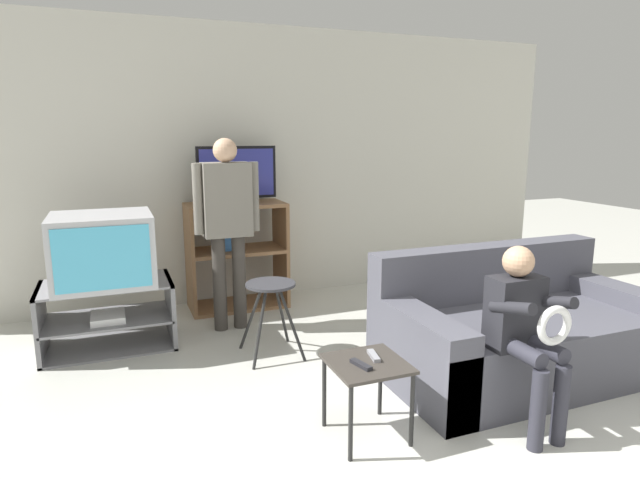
{
  "coord_description": "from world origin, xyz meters",
  "views": [
    {
      "loc": [
        -1.45,
        -1.16,
        1.62
      ],
      "look_at": [
        -0.15,
        2.14,
        0.9
      ],
      "focal_mm": 30.0,
      "sensor_mm": 36.0,
      "label": 1
    }
  ],
  "objects_px": {
    "snack_table": "(367,373)",
    "person_seated_child": "(524,323)",
    "folding_stool": "(271,295)",
    "tv_stand": "(108,316)",
    "television_main": "(103,249)",
    "media_shelf": "(237,255)",
    "remote_control_white": "(374,356)",
    "person_standing_adult": "(227,216)",
    "remote_control_black": "(361,365)",
    "couch": "(516,333)",
    "television_flat": "(237,176)"
  },
  "relations": [
    {
      "from": "snack_table",
      "to": "person_seated_child",
      "type": "height_order",
      "value": "person_seated_child"
    },
    {
      "from": "folding_stool",
      "to": "tv_stand",
      "type": "bearing_deg",
      "value": 151.99
    },
    {
      "from": "television_main",
      "to": "snack_table",
      "type": "xyz_separation_m",
      "value": [
        1.28,
        -1.8,
        -0.4
      ]
    },
    {
      "from": "media_shelf",
      "to": "remote_control_white",
      "type": "bearing_deg",
      "value": -85.1
    },
    {
      "from": "remote_control_white",
      "to": "person_standing_adult",
      "type": "distance_m",
      "value": 1.95
    },
    {
      "from": "snack_table",
      "to": "remote_control_black",
      "type": "height_order",
      "value": "remote_control_black"
    },
    {
      "from": "television_main",
      "to": "tv_stand",
      "type": "bearing_deg",
      "value": 99.45
    },
    {
      "from": "remote_control_black",
      "to": "couch",
      "type": "distance_m",
      "value": 1.4
    },
    {
      "from": "tv_stand",
      "to": "couch",
      "type": "xyz_separation_m",
      "value": [
        2.57,
        -1.49,
        0.03
      ]
    },
    {
      "from": "television_flat",
      "to": "couch",
      "type": "xyz_separation_m",
      "value": [
        1.4,
        -2.1,
        -0.94
      ]
    },
    {
      "from": "remote_control_black",
      "to": "person_seated_child",
      "type": "relative_size",
      "value": 0.14
    },
    {
      "from": "folding_stool",
      "to": "remote_control_black",
      "type": "xyz_separation_m",
      "value": [
        0.11,
        -1.26,
        -0.02
      ]
    },
    {
      "from": "television_main",
      "to": "remote_control_black",
      "type": "relative_size",
      "value": 4.9
    },
    {
      "from": "remote_control_white",
      "to": "person_standing_adult",
      "type": "height_order",
      "value": "person_standing_adult"
    },
    {
      "from": "tv_stand",
      "to": "person_seated_child",
      "type": "height_order",
      "value": "person_seated_child"
    },
    {
      "from": "tv_stand",
      "to": "remote_control_white",
      "type": "xyz_separation_m",
      "value": [
        1.34,
        -1.78,
        0.19
      ]
    },
    {
      "from": "media_shelf",
      "to": "person_standing_adult",
      "type": "xyz_separation_m",
      "value": [
        -0.19,
        -0.54,
        0.45
      ]
    },
    {
      "from": "tv_stand",
      "to": "television_main",
      "type": "xyz_separation_m",
      "value": [
        0.0,
        -0.01,
        0.52
      ]
    },
    {
      "from": "tv_stand",
      "to": "television_flat",
      "type": "relative_size",
      "value": 1.31
    },
    {
      "from": "folding_stool",
      "to": "snack_table",
      "type": "height_order",
      "value": "folding_stool"
    },
    {
      "from": "snack_table",
      "to": "couch",
      "type": "bearing_deg",
      "value": 14.38
    },
    {
      "from": "folding_stool",
      "to": "person_standing_adult",
      "type": "bearing_deg",
      "value": 104.05
    },
    {
      "from": "folding_stool",
      "to": "person_seated_child",
      "type": "distance_m",
      "value": 1.76
    },
    {
      "from": "media_shelf",
      "to": "folding_stool",
      "type": "height_order",
      "value": "media_shelf"
    },
    {
      "from": "television_main",
      "to": "person_standing_adult",
      "type": "bearing_deg",
      "value": 4.54
    },
    {
      "from": "television_flat",
      "to": "snack_table",
      "type": "relative_size",
      "value": 1.69
    },
    {
      "from": "television_flat",
      "to": "person_standing_adult",
      "type": "xyz_separation_m",
      "value": [
        -0.21,
        -0.56,
        -0.27
      ]
    },
    {
      "from": "remote_control_black",
      "to": "television_flat",
      "type": "bearing_deg",
      "value": 77.17
    },
    {
      "from": "tv_stand",
      "to": "remote_control_white",
      "type": "height_order",
      "value": "tv_stand"
    },
    {
      "from": "snack_table",
      "to": "person_standing_adult",
      "type": "xyz_separation_m",
      "value": [
        -0.33,
        1.88,
        0.59
      ]
    },
    {
      "from": "tv_stand",
      "to": "television_flat",
      "type": "distance_m",
      "value": 1.64
    },
    {
      "from": "person_seated_child",
      "to": "television_flat",
      "type": "bearing_deg",
      "value": 109.72
    },
    {
      "from": "person_standing_adult",
      "to": "tv_stand",
      "type": "bearing_deg",
      "value": -176.23
    },
    {
      "from": "folding_stool",
      "to": "remote_control_black",
      "type": "bearing_deg",
      "value": -84.8
    },
    {
      "from": "television_flat",
      "to": "couch",
      "type": "height_order",
      "value": "television_flat"
    },
    {
      "from": "tv_stand",
      "to": "television_flat",
      "type": "xyz_separation_m",
      "value": [
        1.16,
        0.62,
        0.98
      ]
    },
    {
      "from": "folding_stool",
      "to": "person_standing_adult",
      "type": "distance_m",
      "value": 0.84
    },
    {
      "from": "tv_stand",
      "to": "television_main",
      "type": "bearing_deg",
      "value": -80.55
    },
    {
      "from": "couch",
      "to": "tv_stand",
      "type": "bearing_deg",
      "value": 149.93
    },
    {
      "from": "remote_control_white",
      "to": "television_main",
      "type": "bearing_deg",
      "value": 137.88
    },
    {
      "from": "folding_stool",
      "to": "remote_control_white",
      "type": "bearing_deg",
      "value": -79.17
    },
    {
      "from": "media_shelf",
      "to": "person_standing_adult",
      "type": "distance_m",
      "value": 0.73
    },
    {
      "from": "television_main",
      "to": "remote_control_black",
      "type": "bearing_deg",
      "value": -56.35
    },
    {
      "from": "television_flat",
      "to": "television_main",
      "type": "bearing_deg",
      "value": -151.47
    },
    {
      "from": "media_shelf",
      "to": "couch",
      "type": "relative_size",
      "value": 0.54
    },
    {
      "from": "media_shelf",
      "to": "tv_stand",
      "type": "bearing_deg",
      "value": -152.03
    },
    {
      "from": "television_flat",
      "to": "snack_table",
      "type": "height_order",
      "value": "television_flat"
    },
    {
      "from": "tv_stand",
      "to": "remote_control_black",
      "type": "bearing_deg",
      "value": -56.49
    },
    {
      "from": "tv_stand",
      "to": "person_standing_adult",
      "type": "xyz_separation_m",
      "value": [
        0.95,
        0.06,
        0.7
      ]
    },
    {
      "from": "snack_table",
      "to": "couch",
      "type": "distance_m",
      "value": 1.33
    }
  ]
}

